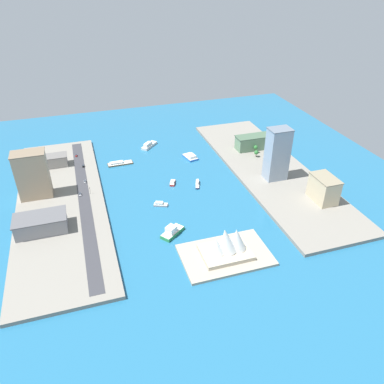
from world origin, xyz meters
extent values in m
plane|color=#23668E|center=(0.00, 0.00, 0.00)|extent=(440.00, 440.00, 0.00)
cube|color=gray|center=(-96.76, 0.00, 1.46)|extent=(70.00, 240.00, 2.91)
cube|color=gray|center=(96.76, 0.00, 1.46)|extent=(70.00, 240.00, 2.91)
cube|color=#A89E89|center=(-10.36, 101.78, 1.00)|extent=(61.21, 39.88, 2.00)
cube|color=#38383D|center=(77.64, 0.00, 2.99)|extent=(9.58, 228.00, 0.15)
cube|color=red|center=(-1.31, -4.61, 0.94)|extent=(7.78, 11.18, 1.89)
cone|color=red|center=(-3.45, -9.88, 0.94)|extent=(2.21, 2.21, 1.70)
cube|color=white|center=(-0.81, -3.38, 2.96)|extent=(4.20, 4.71, 2.15)
cube|color=beige|center=(-1.31, -4.61, 1.94)|extent=(7.47, 10.73, 0.10)
cube|color=#1E284C|center=(-22.19, 4.66, 0.66)|extent=(7.84, 15.13, 1.32)
cone|color=#1E284C|center=(-19.67, 12.04, 0.66)|extent=(1.51, 1.51, 1.19)
cube|color=white|center=(-22.77, 2.97, 2.53)|extent=(3.99, 6.90, 2.42)
cube|color=beige|center=(-22.19, 4.66, 1.37)|extent=(7.53, 14.52, 0.10)
cube|color=blue|center=(-32.47, -50.05, 0.87)|extent=(13.50, 19.61, 1.74)
cone|color=blue|center=(-30.51, -59.28, 0.87)|extent=(1.85, 1.85, 1.56)
cube|color=white|center=(-32.83, -48.31, 3.03)|extent=(9.00, 10.95, 2.59)
cube|color=beige|center=(-32.47, -50.05, 1.79)|extent=(12.96, 18.82, 0.10)
cube|color=#2D8C4C|center=(18.07, 66.76, 1.37)|extent=(20.61, 18.57, 2.75)
cone|color=#2D8C4C|center=(9.70, 60.28, 1.37)|extent=(3.47, 3.47, 2.47)
cube|color=white|center=(19.21, 67.65, 5.17)|extent=(9.64, 9.48, 4.85)
cube|color=beige|center=(18.07, 66.76, 2.80)|extent=(19.79, 17.83, 0.10)
cube|color=brown|center=(38.55, -57.70, 0.70)|extent=(24.67, 8.19, 1.39)
cone|color=brown|center=(25.94, -58.03, 0.70)|extent=(1.29, 1.29, 1.25)
cube|color=white|center=(41.96, -57.61, 2.29)|extent=(13.04, 5.12, 1.79)
cube|color=beige|center=(38.55, -57.70, 1.44)|extent=(23.68, 7.86, 0.10)
cube|color=#999EA3|center=(17.41, 27.03, 0.79)|extent=(12.47, 8.80, 1.59)
cone|color=#999EA3|center=(11.69, 29.40, 0.79)|extent=(1.87, 1.87, 1.43)
cube|color=white|center=(18.59, 26.53, 2.54)|extent=(7.19, 5.78, 1.90)
cube|color=beige|center=(17.41, 27.03, 1.64)|extent=(11.97, 8.45, 0.10)
cube|color=silver|center=(2.07, -89.56, 1.30)|extent=(20.37, 20.87, 2.59)
cone|color=silver|center=(-6.03, -98.06, 1.30)|extent=(3.30, 3.30, 2.33)
cube|color=white|center=(4.19, -87.34, 4.17)|extent=(10.63, 10.83, 3.16)
cube|color=beige|center=(2.07, -89.56, 2.64)|extent=(19.55, 20.03, 0.10)
cube|color=gray|center=(110.25, 36.76, 8.79)|extent=(36.41, 20.25, 11.76)
cube|color=#59595C|center=(110.25, 36.76, 15.07)|extent=(37.86, 21.06, 0.80)
cube|color=gray|center=(104.12, -68.51, 7.92)|extent=(31.80, 14.04, 10.02)
cube|color=slate|center=(104.12, -68.51, 13.33)|extent=(33.07, 14.60, 0.80)
cube|color=tan|center=(115.05, -15.54, 22.85)|extent=(25.61, 15.78, 39.87)
cube|color=#7C6B55|center=(115.05, -15.54, 43.18)|extent=(26.64, 16.41, 0.80)
cube|color=#8C9EB2|center=(-92.57, 17.87, 26.65)|extent=(18.93, 14.39, 47.47)
cube|color=slate|center=(-92.57, 17.87, 50.79)|extent=(19.68, 14.96, 0.80)
cube|color=slate|center=(-102.18, -45.46, 9.82)|extent=(38.79, 14.59, 13.82)
cube|color=#47624A|center=(-102.18, -45.46, 17.13)|extent=(40.34, 15.18, 0.80)
cube|color=#C6B793|center=(-112.35, 63.71, 13.32)|extent=(15.66, 24.51, 20.81)
cube|color=gray|center=(-112.35, 63.71, 24.12)|extent=(16.29, 25.49, 0.80)
cylinder|color=black|center=(78.75, -81.63, 3.38)|extent=(0.28, 0.65, 0.64)
cylinder|color=black|center=(80.28, -81.69, 3.38)|extent=(0.28, 0.65, 0.64)
cylinder|color=black|center=(78.61, -84.86, 3.38)|extent=(0.28, 0.65, 0.64)
cylinder|color=black|center=(80.14, -84.92, 3.38)|extent=(0.28, 0.65, 0.64)
cube|color=red|center=(79.45, -83.27, 3.72)|extent=(1.93, 4.69, 0.87)
cube|color=#262D38|center=(79.44, -83.50, 4.39)|extent=(1.63, 2.65, 0.46)
cylinder|color=black|center=(79.45, -3.47, 3.38)|extent=(0.28, 0.65, 0.64)
cylinder|color=black|center=(81.18, -3.40, 3.38)|extent=(0.28, 0.65, 0.64)
cylinder|color=black|center=(79.58, -6.80, 3.38)|extent=(0.28, 0.65, 0.64)
cylinder|color=black|center=(81.32, -6.73, 3.38)|extent=(0.28, 0.65, 0.64)
cube|color=#B7B7BC|center=(80.38, -5.10, 3.69)|extent=(2.13, 4.84, 0.81)
cube|color=#262D38|center=(80.39, -5.34, 4.39)|extent=(1.81, 2.73, 0.60)
cylinder|color=black|center=(75.71, -27.98, 3.38)|extent=(0.26, 0.65, 0.64)
cylinder|color=black|center=(74.14, -28.02, 3.38)|extent=(0.26, 0.65, 0.64)
cylinder|color=black|center=(75.63, -24.61, 3.38)|extent=(0.26, 0.65, 0.64)
cylinder|color=black|center=(74.07, -24.64, 3.38)|extent=(0.26, 0.65, 0.64)
cube|color=white|center=(74.89, -26.31, 3.72)|extent=(1.87, 4.86, 0.88)
cube|color=#262D38|center=(74.88, -26.07, 4.46)|extent=(1.61, 2.73, 0.60)
cylinder|color=black|center=(75.00, -59.18, 3.38)|extent=(0.25, 0.64, 0.64)
cylinder|color=black|center=(73.30, -59.18, 3.38)|extent=(0.25, 0.64, 0.64)
cylinder|color=black|center=(75.01, -56.07, 3.38)|extent=(0.25, 0.64, 0.64)
cylinder|color=black|center=(73.32, -56.06, 3.38)|extent=(0.25, 0.64, 0.64)
cube|color=black|center=(74.16, -57.62, 3.71)|extent=(1.91, 4.46, 0.85)
cube|color=#262D38|center=(74.16, -57.40, 4.45)|extent=(1.68, 2.50, 0.62)
cylinder|color=black|center=(71.80, -4.64, 5.66)|extent=(0.18, 0.18, 5.50)
cube|color=black|center=(71.80, -4.64, 8.91)|extent=(0.36, 0.36, 1.00)
sphere|color=red|center=(71.80, -4.64, 9.26)|extent=(0.24, 0.24, 0.24)
sphere|color=yellow|center=(71.80, -4.64, 8.91)|extent=(0.24, 0.24, 0.24)
sphere|color=green|center=(71.80, -4.64, 8.56)|extent=(0.24, 0.24, 0.24)
cube|color=#BCAD93|center=(-10.36, 101.78, 3.50)|extent=(33.87, 25.06, 3.00)
cone|color=white|center=(-18.20, 101.78, 13.34)|extent=(13.46, 11.73, 17.85)
cone|color=white|center=(-10.36, 101.78, 14.30)|extent=(15.88, 12.76, 20.58)
cone|color=white|center=(-3.48, 101.78, 11.04)|extent=(11.89, 10.63, 13.16)
cylinder|color=brown|center=(-98.85, -35.19, 5.13)|extent=(0.50, 0.50, 4.44)
sphere|color=#2D7233|center=(-98.85, -35.19, 9.08)|extent=(4.33, 4.33, 4.33)
cylinder|color=brown|center=(-95.39, -26.26, 4.53)|extent=(0.50, 0.50, 3.23)
sphere|color=#2D7233|center=(-95.39, -26.26, 7.88)|extent=(4.35, 4.35, 4.35)
camera|label=1|loc=(72.03, 284.41, 175.90)|focal=35.38mm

